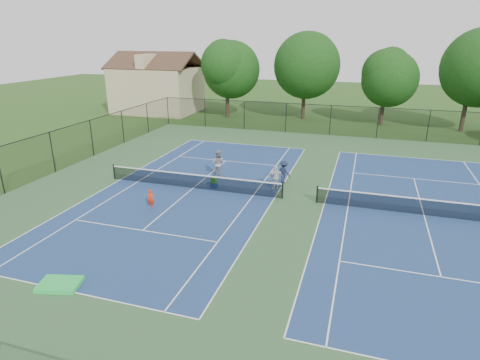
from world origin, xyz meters
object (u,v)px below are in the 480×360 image
(tree_back_d, at_px, (473,64))
(tree_back_a, at_px, (227,66))
(bystander_b, at_px, (284,172))
(ball_hopper, at_px, (214,180))
(instructor, at_px, (218,163))
(clapboard_house, at_px, (157,88))
(child_player, at_px, (151,199))
(bystander_a, at_px, (276,177))
(ball_crate, at_px, (214,185))
(tree_back_b, at_px, (306,62))
(tree_back_c, at_px, (386,75))

(tree_back_d, bearing_deg, tree_back_a, -180.00)
(bystander_b, relative_size, ball_hopper, 3.81)
(instructor, height_order, bystander_b, instructor)
(clapboard_house, height_order, child_player, clapboard_house)
(child_player, bearing_deg, ball_hopper, 41.63)
(bystander_a, xyz_separation_m, bystander_b, (0.23, 1.36, -0.04))
(tree_back_a, height_order, ball_hopper, tree_back_a)
(ball_hopper, bearing_deg, clapboard_house, 125.19)
(clapboard_house, bearing_deg, ball_crate, -54.81)
(tree_back_b, distance_m, clapboard_house, 19.35)
(ball_crate, height_order, ball_hopper, ball_hopper)
(tree_back_a, distance_m, clapboard_house, 10.47)
(bystander_b, xyz_separation_m, ball_crate, (-4.17, -2.31, -0.61))
(tree_back_a, height_order, tree_back_c, tree_back_a)
(tree_back_b, bearing_deg, bystander_a, -84.86)
(ball_crate, bearing_deg, tree_back_d, 51.43)
(clapboard_house, bearing_deg, tree_back_d, -1.59)
(bystander_b, bearing_deg, tree_back_c, -81.77)
(clapboard_house, bearing_deg, instructor, -53.06)
(bystander_b, height_order, ball_hopper, bystander_b)
(clapboard_house, height_order, ball_crate, clapboard_house)
(tree_back_a, xyz_separation_m, bystander_a, (11.21, -22.54, -5.22))
(clapboard_house, bearing_deg, ball_hopper, -54.81)
(ball_crate, bearing_deg, clapboard_house, 125.19)
(clapboard_house, xyz_separation_m, bystander_b, (21.44, -22.18, -2.32))
(tree_back_d, relative_size, bystander_a, 6.37)
(tree_back_b, bearing_deg, child_player, -97.71)
(tree_back_c, bearing_deg, instructor, -116.82)
(clapboard_house, relative_size, ball_hopper, 26.57)
(instructor, xyz_separation_m, bystander_a, (4.46, -1.27, -0.15))
(tree_back_b, distance_m, tree_back_c, 9.12)
(tree_back_b, bearing_deg, clapboard_house, -176.99)
(bystander_a, height_order, ball_crate, bystander_a)
(tree_back_c, xyz_separation_m, ball_hopper, (-10.73, -24.49, -4.95))
(clapboard_house, height_order, instructor, clapboard_house)
(tree_back_b, xyz_separation_m, ball_hopper, (-1.73, -25.49, -6.06))
(tree_back_c, height_order, bystander_b, tree_back_c)
(tree_back_d, bearing_deg, bystander_b, -124.51)
(tree_back_a, distance_m, bystander_b, 24.64)
(ball_crate, xyz_separation_m, ball_hopper, (0.00, 0.00, 0.37))
(child_player, distance_m, ball_hopper, 4.75)
(tree_back_a, relative_size, bystander_a, 5.62)
(tree_back_d, relative_size, child_player, 9.29)
(tree_back_c, distance_m, instructor, 25.36)
(tree_back_a, height_order, child_player, tree_back_a)
(bystander_b, distance_m, ball_crate, 4.81)
(ball_hopper, bearing_deg, bystander_b, 29.01)
(child_player, xyz_separation_m, instructor, (1.75, 6.39, 0.41))
(tree_back_b, xyz_separation_m, tree_back_c, (9.00, -1.00, -1.11))
(tree_back_a, relative_size, instructor, 4.74)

